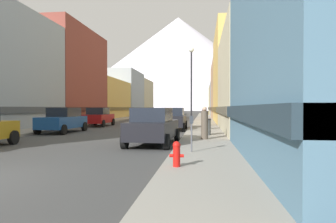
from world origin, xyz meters
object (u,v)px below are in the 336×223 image
pedestrian_1 (205,124)px  streetlamp_right (191,76)px  car_left_2 (99,117)px  parking_meter_near (191,128)px  car_right_0 (153,126)px  pedestrian_0 (204,117)px  fire_hydrant_near (177,153)px  car_left_1 (63,120)px  pedestrian_2 (204,119)px  car_driving_0 (169,114)px  car_right_1 (173,119)px  trash_bin_right (206,127)px

pedestrian_1 → streetlamp_right: bearing=99.6°
car_left_2 → parking_meter_near: bearing=-60.0°
car_left_2 → parking_meter_near: 19.08m
car_right_0 → pedestrian_0: pedestrian_0 is taller
car_right_0 → parking_meter_near: car_right_0 is taller
fire_hydrant_near → pedestrian_0: (0.80, 18.57, 0.40)m
pedestrian_0 → streetlamp_right: bearing=-98.6°
car_left_1 → pedestrian_2: size_ratio=2.65×
car_left_1 → pedestrian_2: pedestrian_2 is taller
pedestrian_1 → fire_hydrant_near: bearing=-96.2°
car_right_0 → streetlamp_right: bearing=77.1°
pedestrian_0 → streetlamp_right: size_ratio=0.29×
fire_hydrant_near → car_left_2: bearing=115.6°
fire_hydrant_near → pedestrian_1: bearing=83.8°
pedestrian_1 → parking_meter_near: bearing=-96.3°
car_left_1 → pedestrian_1: bearing=-24.9°
car_left_1 → pedestrian_0: bearing=33.1°
pedestrian_2 → streetlamp_right: bearing=-118.1°
fire_hydrant_near → pedestrian_1: (0.80, 7.35, 0.41)m
parking_meter_near → pedestrian_2: size_ratio=0.80×
car_left_1 → streetlamp_right: (9.15, 0.63, 3.09)m
car_driving_0 → fire_hydrant_near: size_ratio=6.25×
pedestrian_1 → car_driving_0: bearing=100.9°
car_left_2 → streetlamp_right: 11.74m
car_left_1 → car_left_2: same height
pedestrian_2 → pedestrian_1: bearing=-90.0°
pedestrian_0 → streetlamp_right: streetlamp_right is taller
car_left_1 → car_right_0: same height
fire_hydrant_near → pedestrian_2: pedestrian_2 is taller
car_left_1 → fire_hydrant_near: (9.25, -12.01, -0.37)m
parking_meter_near → pedestrian_0: (0.50, 15.76, -0.09)m
car_right_1 → pedestrian_0: 4.11m
pedestrian_0 → car_right_1: bearing=-126.6°
car_left_1 → parking_meter_near: bearing=-44.0°
trash_bin_right → pedestrian_2: pedestrian_2 is taller
car_left_1 → pedestrian_0: (10.05, 6.56, 0.03)m
pedestrian_1 → streetlamp_right: 6.18m
car_left_1 → trash_bin_right: (10.15, -2.35, -0.26)m
car_right_0 → trash_bin_right: bearing=56.1°
streetlamp_right → pedestrian_2: bearing=61.9°
pedestrian_0 → pedestrian_1: bearing=-90.0°
car_left_2 → car_right_1: (7.60, -4.06, 0.00)m
pedestrian_1 → streetlamp_right: size_ratio=0.29×
trash_bin_right → pedestrian_1: bearing=-92.5°
fire_hydrant_near → parking_meter_near: size_ratio=0.53×
car_left_1 → car_driving_0: 20.17m
car_left_2 → parking_meter_near: (9.55, -16.52, 0.11)m
car_driving_0 → streetlamp_right: bearing=-78.7°
car_driving_0 → parking_meter_near: car_driving_0 is taller
car_right_0 → pedestrian_1: (2.45, 1.49, 0.04)m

